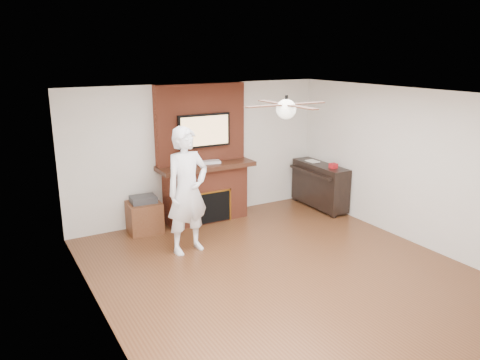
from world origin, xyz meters
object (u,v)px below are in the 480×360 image
person (187,191)px  side_table (144,215)px  piano (320,184)px  fireplace (204,167)px

person → side_table: person is taller
piano → fireplace: bearing=168.0°
side_table → piano: (3.48, -0.48, 0.19)m
fireplace → side_table: bearing=-176.8°
person → fireplace: bearing=44.6°
fireplace → person: fireplace is taller
person → side_table: size_ratio=3.09×
fireplace → piano: bearing=-13.5°
side_table → person: bearing=-69.7°
fireplace → side_table: 1.39m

